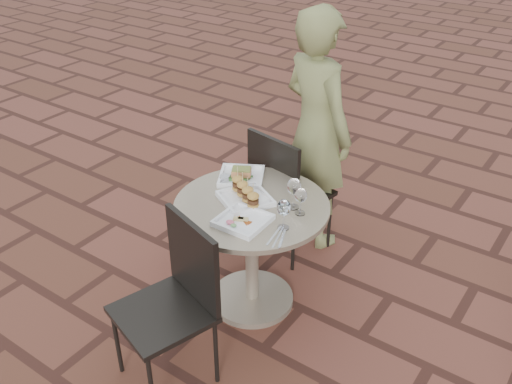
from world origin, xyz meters
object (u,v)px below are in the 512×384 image
Objects in this scene: diner at (316,131)px; plate_tuna at (243,220)px; plate_sliders at (245,195)px; chair_near at (177,292)px; plate_salmon at (241,176)px; cafe_table at (252,239)px; chair_far at (284,185)px.

plate_tuna is at bearing 118.96° from diner.
plate_sliders reaches higher than plate_tuna.
chair_near is 3.54× the size of plate_tuna.
plate_salmon is 0.26m from plate_sliders.
plate_sliders is (-0.06, 0.67, 0.22)m from chair_near.
cafe_table is at bearing 115.98° from diner.
cafe_table is 0.29m from plate_sliders.
cafe_table is 3.43× the size of plate_tuna.
plate_salmon is at bearing 131.48° from plate_sliders.
diner reaches higher than cafe_table.
chair_far reaches higher than plate_tuna.
plate_tuna is at bearing 99.92° from chair_near.
plate_tuna is at bearing 115.77° from chair_far.
plate_sliders is at bearing 112.28° from chair_near.
diner is 4.63× the size of plate_sliders.
chair_far is 1.22m from chair_near.
diner is (-0.09, 1.53, 0.29)m from chair_near.
plate_salmon is at bearing 98.69° from diner.
chair_far reaches higher than cafe_table.
plate_salmon is 0.48m from plate_tuna.
plate_salmon is (-0.23, 0.87, 0.20)m from chair_near.
cafe_table is 0.33m from plate_tuna.
chair_far is at bearing 74.63° from plate_salmon.
cafe_table is 0.97× the size of chair_far.
plate_sliders reaches higher than plate_salmon.
diner is at bearing 110.68° from chair_near.
plate_sliders is at bearing 122.45° from plate_tuna.
chair_far is 2.55× the size of plate_salmon.
plate_salmon reaches higher than cafe_table.
plate_sliders is (0.03, -0.86, -0.07)m from diner.
plate_salmon is (-0.09, -0.34, 0.20)m from chair_far.
diner is at bearing 77.83° from plate_salmon.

